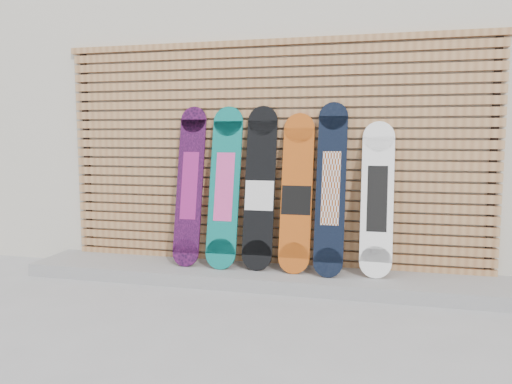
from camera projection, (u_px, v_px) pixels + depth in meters
ground at (262, 307)px, 4.03m from camera, size 80.00×80.00×0.00m
building at (352, 106)px, 7.09m from camera, size 12.00×5.00×3.60m
concrete_step at (263, 276)px, 4.71m from camera, size 4.60×0.70×0.12m
slat_wall at (270, 153)px, 4.87m from camera, size 4.26×0.08×2.29m
snowboard_0 at (190, 186)px, 4.89m from camera, size 0.26×0.35×1.55m
snowboard_1 at (225, 187)px, 4.80m from camera, size 0.30×0.37×1.55m
snowboard_2 at (260, 189)px, 4.73m from camera, size 0.29×0.33×1.55m
snowboard_3 at (297, 193)px, 4.64m from camera, size 0.29×0.35×1.48m
snowboard_4 at (331, 188)px, 4.54m from camera, size 0.27×0.40×1.57m
snowboard_5 at (377, 199)px, 4.49m from camera, size 0.29×0.32×1.39m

